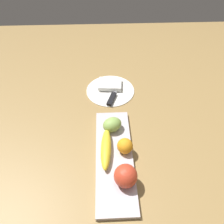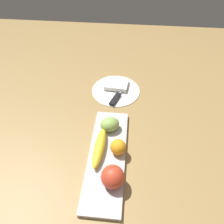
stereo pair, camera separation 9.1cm
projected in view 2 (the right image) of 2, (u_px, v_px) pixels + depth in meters
The scene contains 9 objects.
ground_plane at pixel (113, 158), 0.83m from camera, with size 2.40×2.40×0.00m, color olive.
fruit_tray at pixel (107, 157), 0.82m from camera, with size 0.45×0.14×0.02m, color #BDB3BA.
apple at pixel (113, 177), 0.71m from camera, with size 0.08×0.08×0.08m, color #C63D26.
banana at pixel (99, 147), 0.82m from camera, with size 0.19×0.04×0.04m, color yellow.
orange_near_apple at pixel (118, 147), 0.80m from camera, with size 0.06×0.06×0.06m, color orange.
grape_bunch at pixel (110, 124), 0.89m from camera, with size 0.08×0.06×0.06m, color #87AD52.
dinner_plate at pixel (116, 90), 1.10m from camera, with size 0.25×0.25×0.01m, color white.
folded_napkin at pixel (116, 84), 1.11m from camera, with size 0.09×0.12×0.02m, color white.
knife at pixel (116, 97), 1.05m from camera, with size 0.18×0.08×0.01m.
Camera 2 is at (-0.44, -0.04, 0.72)m, focal length 34.25 mm.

